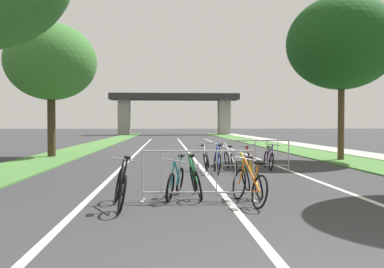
# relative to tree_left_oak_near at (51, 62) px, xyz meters

# --- Properties ---
(grass_verge_left) EXTENTS (2.53, 71.21, 0.05)m
(grass_verge_left) POSITION_rel_tree_left_oak_near_xyz_m (0.19, 12.76, -4.52)
(grass_verge_left) COLOR #477A38
(grass_verge_left) RESTS_ON ground
(grass_verge_right) EXTENTS (2.53, 71.21, 0.05)m
(grass_verge_right) POSITION_rel_tree_left_oak_near_xyz_m (13.30, 12.76, -4.52)
(grass_verge_right) COLOR #477A38
(grass_verge_right) RESTS_ON ground
(sidewalk_path_right) EXTENTS (1.91, 71.21, 0.08)m
(sidewalk_path_right) POSITION_rel_tree_left_oak_near_xyz_m (15.52, 12.76, -4.50)
(sidewalk_path_right) COLOR #ADA89E
(sidewalk_path_right) RESTS_ON ground
(lane_stripe_center) EXTENTS (0.14, 41.20, 0.01)m
(lane_stripe_center) POSITION_rel_tree_left_oak_near_xyz_m (6.75, 4.23, -4.54)
(lane_stripe_center) COLOR silver
(lane_stripe_center) RESTS_ON ground
(lane_stripe_right_lane) EXTENTS (0.14, 41.20, 0.01)m
(lane_stripe_right_lane) POSITION_rel_tree_left_oak_near_xyz_m (9.66, 4.23, -4.54)
(lane_stripe_right_lane) COLOR silver
(lane_stripe_right_lane) RESTS_ON ground
(lane_stripe_left_lane) EXTENTS (0.14, 41.20, 0.01)m
(lane_stripe_left_lane) POSITION_rel_tree_left_oak_near_xyz_m (3.83, 4.23, -4.54)
(lane_stripe_left_lane) COLOR silver
(lane_stripe_left_lane) RESTS_ON ground
(overpass_bridge) EXTENTS (19.55, 4.02, 6.27)m
(overpass_bridge) POSITION_rel_tree_left_oak_near_xyz_m (6.75, 42.48, 0.08)
(overpass_bridge) COLOR #2D2D30
(overpass_bridge) RESTS_ON ground
(tree_left_oak_near) EXTENTS (4.28, 4.28, 6.38)m
(tree_left_oak_near) POSITION_rel_tree_left_oak_near_xyz_m (0.00, 0.00, 0.00)
(tree_left_oak_near) COLOR #3D2D1E
(tree_left_oak_near) RESTS_ON ground
(tree_right_pine_near) EXTENTS (4.74, 4.74, 7.12)m
(tree_right_pine_near) POSITION_rel_tree_left_oak_near_xyz_m (13.06, -2.55, 0.55)
(tree_right_pine_near) COLOR #4C3823
(tree_right_pine_near) RESTS_ON ground
(crowd_barrier_nearest) EXTENTS (2.36, 0.56, 1.05)m
(crowd_barrier_nearest) POSITION_rel_tree_left_oak_near_xyz_m (6.12, -11.47, -4.02)
(crowd_barrier_nearest) COLOR #ADADB2
(crowd_barrier_nearest) RESTS_ON ground
(crowd_barrier_second) EXTENTS (2.35, 0.51, 1.05)m
(crowd_barrier_second) POSITION_rel_tree_left_oak_near_xyz_m (8.51, -6.12, -4.02)
(crowd_barrier_second) COLOR #ADADB2
(crowd_barrier_second) RESTS_ON ground
(bicycle_orange_0) EXTENTS (0.51, 1.64, 0.92)m
(bicycle_orange_0) POSITION_rel_tree_left_oak_near_xyz_m (7.10, -11.84, -4.18)
(bicycle_orange_0) COLOR black
(bicycle_orange_0) RESTS_ON ground
(bicycle_black_1) EXTENTS (0.49, 1.79, 1.00)m
(bicycle_black_1) POSITION_rel_tree_left_oak_near_xyz_m (4.61, -12.04, -4.16)
(bicycle_black_1) COLOR black
(bicycle_black_1) RESTS_ON ground
(bicycle_silver_2) EXTENTS (0.54, 1.57, 0.93)m
(bicycle_silver_2) POSITION_rel_tree_left_oak_near_xyz_m (6.86, -5.63, -4.19)
(bicycle_silver_2) COLOR black
(bicycle_silver_2) RESTS_ON ground
(bicycle_red_3) EXTENTS (0.68, 1.63, 0.97)m
(bicycle_red_3) POSITION_rel_tree_left_oak_near_xyz_m (8.23, -6.51, -4.17)
(bicycle_red_3) COLOR black
(bicycle_red_3) RESTS_ON ground
(bicycle_yellow_4) EXTENTS (0.47, 1.70, 0.97)m
(bicycle_yellow_4) POSITION_rel_tree_left_oak_near_xyz_m (7.33, -10.93, -4.17)
(bicycle_yellow_4) COLOR black
(bicycle_yellow_4) RESTS_ON ground
(bicycle_purple_5) EXTENTS (0.48, 1.62, 0.92)m
(bicycle_purple_5) POSITION_rel_tree_left_oak_near_xyz_m (9.08, -5.62, -4.19)
(bicycle_purple_5) COLOR black
(bicycle_purple_5) RESTS_ON ground
(bicycle_blue_6) EXTENTS (0.51, 1.74, 1.00)m
(bicycle_blue_6) POSITION_rel_tree_left_oak_near_xyz_m (7.13, -6.65, -4.16)
(bicycle_blue_6) COLOR black
(bicycle_blue_6) RESTS_ON ground
(bicycle_green_7) EXTENTS (0.49, 1.62, 0.97)m
(bicycle_green_7) POSITION_rel_tree_left_oak_near_xyz_m (6.10, -10.95, -4.18)
(bicycle_green_7) COLOR black
(bicycle_green_7) RESTS_ON ground
(bicycle_white_8) EXTENTS (0.55, 1.59, 0.97)m
(bicycle_white_8) POSITION_rel_tree_left_oak_near_xyz_m (7.69, -5.72, -4.19)
(bicycle_white_8) COLOR black
(bicycle_white_8) RESTS_ON ground
(bicycle_teal_9) EXTENTS (0.51, 1.61, 0.92)m
(bicycle_teal_9) POSITION_rel_tree_left_oak_near_xyz_m (5.67, -11.10, -4.20)
(bicycle_teal_9) COLOR black
(bicycle_teal_9) RESTS_ON ground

